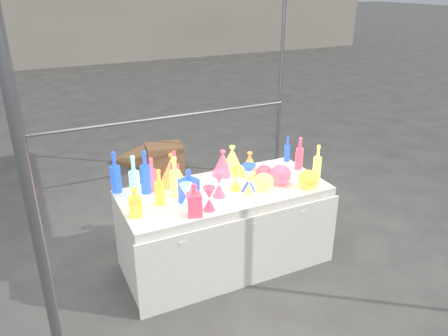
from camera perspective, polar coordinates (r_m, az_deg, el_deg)
name	(u,v)px	position (r m, az deg, el deg)	size (l,w,h in m)	color
ground	(224,261)	(4.18, 0.00, -12.03)	(80.00, 80.00, 0.00)	#65625D
display_table	(224,227)	(3.97, 0.06, -7.70)	(1.84, 0.83, 0.75)	white
cardboard_box_closed	(165,157)	(6.07, -7.76, 1.43)	(0.49, 0.35, 0.35)	#9E6E47
cardboard_box_flat	(144,156)	(6.53, -10.44, 1.50)	(0.76, 0.54, 0.06)	#9E6E47
bottle_0	(116,178)	(3.81, -13.95, -1.24)	(0.07, 0.07, 0.26)	red
bottle_1	(115,172)	(3.79, -14.02, -0.51)	(0.09, 0.09, 0.37)	#157845
bottle_2	(175,170)	(3.75, -6.45, -0.28)	(0.08, 0.08, 0.36)	#E15517
bottle_3	(152,174)	(3.76, -9.40, -0.82)	(0.08, 0.08, 0.30)	#2129C4
bottle_4	(175,176)	(3.63, -6.41, -1.09)	(0.09, 0.09, 0.36)	#127471
bottle_5	(134,178)	(3.61, -11.64, -1.28)	(0.09, 0.09, 0.40)	#D1296F
bottle_6	(159,187)	(3.53, -8.45, -2.44)	(0.08, 0.08, 0.31)	red
bottle_7	(145,172)	(3.72, -10.22, -0.46)	(0.09, 0.09, 0.39)	#157845
decanter_0	(135,201)	(3.40, -11.54, -4.29)	(0.10, 0.10, 0.25)	red
decanter_1	(194,199)	(3.34, -3.94, -4.12)	(0.11, 0.11, 0.27)	#E15517
decanter_2	(189,186)	(3.53, -4.62, -2.35)	(0.13, 0.13, 0.30)	#157845
hourglass_0	(209,199)	(3.43, -1.95, -4.02)	(0.10, 0.10, 0.20)	#E15517
hourglass_1	(219,184)	(3.63, -0.64, -2.10)	(0.11, 0.11, 0.23)	#2129C4
hourglass_2	(249,184)	(3.67, 3.29, -2.05)	(0.10, 0.10, 0.20)	#127471
hourglass_3	(187,196)	(3.45, -4.92, -3.71)	(0.11, 0.11, 0.21)	#D1296F
hourglass_4	(236,179)	(3.75, 1.54, -1.42)	(0.10, 0.10, 0.20)	red
hourglass_5	(249,178)	(3.72, 3.25, -1.33)	(0.12, 0.12, 0.25)	#157845
globe_0	(309,180)	(3.87, 10.99, -1.57)	(0.18, 0.18, 0.14)	red
globe_1	(263,183)	(3.77, 5.18, -1.92)	(0.17, 0.17, 0.14)	#127471
globe_2	(264,174)	(3.96, 5.24, -0.76)	(0.16, 0.16, 0.13)	#E15517
globe_3	(280,176)	(3.90, 7.38, -1.02)	(0.19, 0.19, 0.15)	#2129C4
lampshade_0	(173,169)	(3.85, -6.74, -0.18)	(0.25, 0.25, 0.29)	gold
lampshade_1	(250,164)	(4.03, 3.37, 0.58)	(0.19, 0.19, 0.23)	gold
lampshade_2	(223,163)	(4.03, -0.15, 0.70)	(0.20, 0.20, 0.24)	#2129C4
lampshade_3	(232,160)	(4.06, 1.08, 1.10)	(0.23, 0.23, 0.27)	#127471
bottle_8	(287,149)	(4.38, 8.26, 2.50)	(0.06, 0.06, 0.26)	#157845
bottle_9	(299,156)	(4.20, 9.74, 1.60)	(0.06, 0.06, 0.28)	#E15517
bottle_10	(300,153)	(4.23, 9.86, 2.01)	(0.07, 0.07, 0.31)	#2129C4
bottle_11	(317,162)	(4.03, 12.11, 0.79)	(0.07, 0.07, 0.33)	#127471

